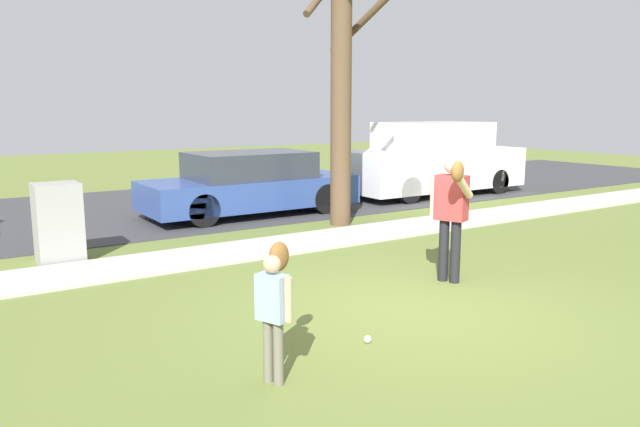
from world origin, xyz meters
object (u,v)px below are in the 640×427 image
object	(u,v)px
baseball	(368,339)
street_tree_near	(342,62)
parked_wagon_blue	(250,184)
person_child	(275,297)
parked_van_white	(432,161)
person_adult	(451,206)
utility_cabinet	(58,223)

from	to	relation	value
baseball	street_tree_near	size ratio (longest dim) A/B	0.01
parked_wagon_blue	person_child	bearing A→B (deg)	64.79
baseball	parked_van_white	xyz separation A→B (m)	(7.67, 7.22, 0.87)
person_adult	parked_wagon_blue	distance (m)	6.02
person_adult	person_child	xyz separation A→B (m)	(-3.31, -1.28, -0.30)
utility_cabinet	parked_wagon_blue	world-z (taller)	parked_wagon_blue
baseball	utility_cabinet	world-z (taller)	utility_cabinet
person_child	parked_wagon_blue	size ratio (longest dim) A/B	0.25
person_child	parked_van_white	distance (m)	11.52
person_adult	utility_cabinet	bearing A→B (deg)	-66.09
baseball	street_tree_near	bearing A→B (deg)	57.40
utility_cabinet	parked_wagon_blue	bearing A→B (deg)	26.39
person_adult	street_tree_near	distance (m)	4.70
person_adult	street_tree_near	bearing A→B (deg)	-127.40
street_tree_near	person_adult	bearing A→B (deg)	-105.38
person_child	street_tree_near	distance (m)	7.34
person_child	parked_van_white	xyz separation A→B (m)	(8.81, 7.42, 0.18)
person_adult	utility_cabinet	world-z (taller)	person_adult
baseball	utility_cabinet	xyz separation A→B (m)	(-1.89, 5.01, 0.55)
parked_wagon_blue	street_tree_near	bearing A→B (deg)	117.01
parked_van_white	baseball	bearing A→B (deg)	43.26
baseball	utility_cabinet	size ratio (longest dim) A/B	0.06
baseball	street_tree_near	xyz separation A→B (m)	(3.28, 5.14, 3.08)
baseball	parked_wagon_blue	xyz separation A→B (m)	(2.29, 7.09, 0.62)
parked_wagon_blue	parked_van_white	xyz separation A→B (m)	(5.38, 0.13, 0.24)
person_adult	person_child	size ratio (longest dim) A/B	1.46
street_tree_near	parked_van_white	distance (m)	5.33
person_adult	parked_van_white	size ratio (longest dim) A/B	0.33
person_child	parked_wagon_blue	world-z (taller)	parked_wagon_blue
person_adult	utility_cabinet	size ratio (longest dim) A/B	1.40
street_tree_near	parked_wagon_blue	distance (m)	3.29
person_child	parked_van_white	world-z (taller)	parked_van_white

